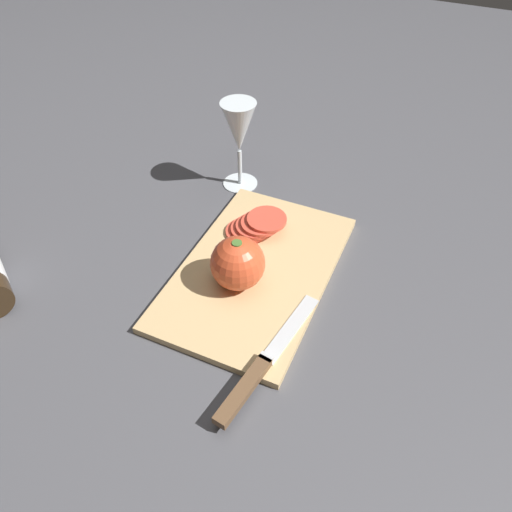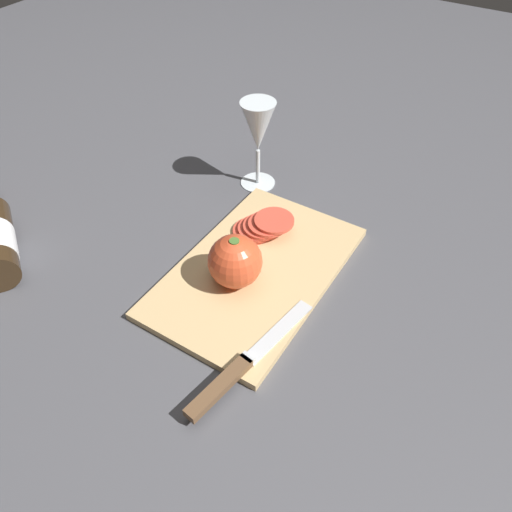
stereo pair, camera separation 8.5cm
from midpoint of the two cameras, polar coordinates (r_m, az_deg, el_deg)
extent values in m
plane|color=#4C4C51|center=(0.95, 4.59, 2.01)|extent=(3.00, 3.00, 0.00)
cube|color=tan|center=(0.87, 2.77, -1.87)|extent=(0.39, 0.25, 0.01)
cylinder|color=silver|center=(1.08, 2.48, 8.35)|extent=(0.07, 0.07, 0.00)
cylinder|color=silver|center=(1.05, 2.55, 10.13)|extent=(0.01, 0.01, 0.08)
cone|color=silver|center=(1.01, 2.71, 14.41)|extent=(0.07, 0.07, 0.10)
cone|color=beige|center=(1.02, 2.66, 12.96)|extent=(0.03, 0.03, 0.04)
sphere|color=#DB4C28|center=(0.81, 0.56, -0.76)|extent=(0.09, 0.09, 0.09)
cylinder|color=#47702D|center=(0.78, 0.58, 1.42)|extent=(0.02, 0.02, 0.01)
cube|color=silver|center=(0.78, 5.75, -8.74)|extent=(0.15, 0.04, 0.00)
cube|color=silver|center=(0.74, 2.37, -11.92)|extent=(0.01, 0.02, 0.01)
cube|color=brown|center=(0.72, -0.75, -14.96)|extent=(0.12, 0.04, 0.01)
cylinder|color=#DB4C38|center=(0.93, 2.17, 2.78)|extent=(0.07, 0.07, 0.01)
cylinder|color=#DB4C38|center=(0.93, 2.78, 3.04)|extent=(0.07, 0.07, 0.01)
cylinder|color=#DB4C38|center=(0.92, 3.39, 3.30)|extent=(0.07, 0.07, 0.01)
cylinder|color=#DB4C38|center=(0.92, 4.01, 3.57)|extent=(0.07, 0.07, 0.01)
cylinder|color=#DB4C38|center=(0.92, 4.63, 3.83)|extent=(0.07, 0.07, 0.01)
camera|label=1|loc=(0.04, -87.13, 2.81)|focal=35.00mm
camera|label=2|loc=(0.04, 92.87, -2.81)|focal=35.00mm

